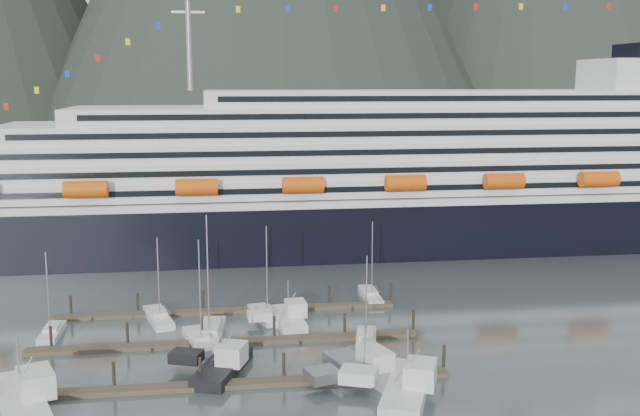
% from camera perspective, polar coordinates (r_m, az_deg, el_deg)
% --- Properties ---
extents(ground, '(1600.00, 1600.00, 0.00)m').
position_cam_1_polar(ground, '(91.90, -3.92, -10.82)').
color(ground, '#485454').
rests_on(ground, ground).
extents(cruise_ship, '(210.00, 30.40, 50.30)m').
position_cam_1_polar(cruise_ship, '(146.72, 6.19, 1.77)').
color(cruise_ship, black).
rests_on(cruise_ship, ground).
extents(dock_near, '(48.18, 2.28, 3.20)m').
position_cam_1_polar(dock_near, '(82.36, -6.91, -13.15)').
color(dock_near, '#43392B').
rests_on(dock_near, ground).
extents(dock_mid, '(48.18, 2.28, 3.20)m').
position_cam_1_polar(dock_mid, '(94.47, -7.09, -10.10)').
color(dock_mid, '#43392B').
rests_on(dock_mid, ground).
extents(dock_far, '(48.18, 2.28, 3.20)m').
position_cam_1_polar(dock_far, '(106.80, -7.23, -7.74)').
color(dock_far, '#43392B').
rests_on(dock_far, ground).
extents(sailboat_a, '(2.25, 7.72, 11.51)m').
position_cam_1_polar(sailboat_a, '(102.48, -19.75, -8.96)').
color(sailboat_a, silver).
rests_on(sailboat_a, ground).
extents(sailboat_b, '(4.65, 10.00, 13.85)m').
position_cam_1_polar(sailboat_b, '(94.83, -9.16, -10.00)').
color(sailboat_b, silver).
rests_on(sailboat_b, ground).
extents(sailboat_d, '(4.03, 12.25, 16.57)m').
position_cam_1_polar(sailboat_d, '(96.71, -8.35, -9.56)').
color(sailboat_d, silver).
rests_on(sailboat_d, ground).
extents(sailboat_e, '(4.94, 10.07, 12.14)m').
position_cam_1_polar(sailboat_e, '(104.67, -12.20, -8.20)').
color(sailboat_e, silver).
rests_on(sailboat_e, ground).
extents(sailboat_f, '(4.58, 9.15, 13.46)m').
position_cam_1_polar(sailboat_f, '(103.58, -4.18, -8.18)').
color(sailboat_f, silver).
rests_on(sailboat_f, ground).
extents(sailboat_g, '(2.43, 9.17, 12.21)m').
position_cam_1_polar(sailboat_g, '(112.84, 3.87, -6.68)').
color(sailboat_g, silver).
rests_on(sailboat_g, ground).
extents(sailboat_h, '(4.20, 8.77, 11.79)m').
position_cam_1_polar(sailboat_h, '(94.16, 3.53, -10.04)').
color(sailboat_h, silver).
rests_on(sailboat_h, ground).
extents(trawler_a, '(12.27, 15.33, 8.22)m').
position_cam_1_polar(trawler_a, '(81.62, -21.95, -13.51)').
color(trawler_a, silver).
rests_on(trawler_a, ground).
extents(trawler_b, '(9.66, 11.75, 7.27)m').
position_cam_1_polar(trawler_b, '(85.68, -7.53, -11.79)').
color(trawler_b, black).
rests_on(trawler_b, ground).
extents(trawler_c, '(10.60, 13.82, 6.84)m').
position_cam_1_polar(trawler_c, '(83.21, 3.31, -12.42)').
color(trawler_c, gray).
rests_on(trawler_c, ground).
extents(trawler_d, '(11.35, 13.90, 8.00)m').
position_cam_1_polar(trawler_d, '(79.79, 6.53, -13.39)').
color(trawler_d, silver).
rests_on(trawler_d, ground).
extents(trawler_e, '(7.92, 10.39, 6.56)m').
position_cam_1_polar(trawler_e, '(101.05, -2.50, -8.36)').
color(trawler_e, silver).
rests_on(trawler_e, ground).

